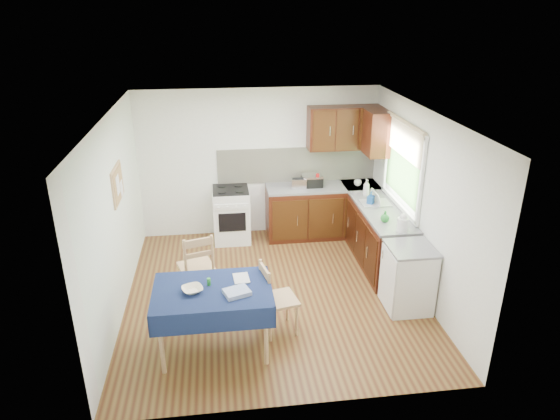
{
  "coord_description": "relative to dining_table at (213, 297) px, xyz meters",
  "views": [
    {
      "loc": [
        -0.68,
        -5.92,
        3.75
      ],
      "look_at": [
        0.12,
        0.23,
        1.16
      ],
      "focal_mm": 32.0,
      "sensor_mm": 36.0,
      "label": 1
    }
  ],
  "objects": [
    {
      "name": "upper_cabinets",
      "position": [
        2.34,
        2.89,
        1.15
      ],
      "size": [
        1.2,
        0.85,
        0.7
      ],
      "color": "black",
      "rests_on": "wall_back"
    },
    {
      "name": "stove",
      "position": [
        0.32,
        2.89,
        -0.24
      ],
      "size": [
        0.6,
        0.61,
        0.92
      ],
      "color": "white",
      "rests_on": "ground"
    },
    {
      "name": "book",
      "position": [
        0.25,
        0.17,
        0.11
      ],
      "size": [
        0.19,
        0.25,
        0.02
      ],
      "primitive_type": "imported",
      "rotation": [
        0.0,
        0.0,
        0.07
      ],
      "color": "white",
      "rests_on": "dining_table"
    },
    {
      "name": "kettle",
      "position": [
        2.55,
        0.99,
        0.32
      ],
      "size": [
        0.15,
        0.15,
        0.26
      ],
      "color": "white",
      "rests_on": "worktop_right"
    },
    {
      "name": "dish_rack",
      "position": [
        2.49,
        2.0,
        0.23
      ],
      "size": [
        0.44,
        0.34,
        0.21
      ],
      "rotation": [
        0.0,
        0.0,
        -0.24
      ],
      "color": "#949499",
      "rests_on": "worktop_right"
    },
    {
      "name": "chair_near",
      "position": [
        0.73,
        0.24,
        -0.2
      ],
      "size": [
        0.49,
        0.49,
        0.93
      ],
      "rotation": [
        0.0,
        0.0,
        1.78
      ],
      "color": "tan",
      "rests_on": "ground"
    },
    {
      "name": "sandwich_press",
      "position": [
        1.68,
        2.92,
        0.3
      ],
      "size": [
        0.33,
        0.29,
        0.19
      ],
      "rotation": [
        0.0,
        0.0,
        0.29
      ],
      "color": "black",
      "rests_on": "worktop_back"
    },
    {
      "name": "soap_bottle_b",
      "position": [
        2.41,
        1.98,
        0.31
      ],
      "size": [
        0.13,
        0.13,
        0.21
      ],
      "primitive_type": "imported",
      "rotation": [
        0.0,
        0.0,
        2.44
      ],
      "color": "#1B539E",
      "rests_on": "worktop_right"
    },
    {
      "name": "chair_far",
      "position": [
        -0.21,
        1.07,
        -0.17
      ],
      "size": [
        0.55,
        0.55,
        1.0
      ],
      "rotation": [
        0.0,
        0.0,
        3.43
      ],
      "color": "tan",
      "rests_on": "ground"
    },
    {
      "name": "wall_back",
      "position": [
        0.82,
        3.19,
        0.55
      ],
      "size": [
        4.0,
        0.02,
        2.5
      ],
      "primitive_type": "cube",
      "color": "white",
      "rests_on": "ground"
    },
    {
      "name": "wall_front",
      "position": [
        0.82,
        -1.01,
        0.55
      ],
      "size": [
        4.0,
        0.02,
        2.5
      ],
      "primitive_type": "cube",
      "color": "white",
      "rests_on": "ground"
    },
    {
      "name": "wall_right",
      "position": [
        2.82,
        1.09,
        0.55
      ],
      "size": [
        0.02,
        4.2,
        2.5
      ],
      "primitive_type": "cube",
      "color": "white",
      "rests_on": "ground"
    },
    {
      "name": "fridge",
      "position": [
        2.52,
        0.54,
        -0.26
      ],
      "size": [
        0.58,
        0.6,
        0.89
      ],
      "color": "white",
      "rests_on": "ground"
    },
    {
      "name": "corkboard",
      "position": [
        -1.16,
        1.39,
        0.9
      ],
      "size": [
        0.04,
        0.62,
        0.47
      ],
      "color": "tan",
      "rests_on": "wall_left"
    },
    {
      "name": "soap_bottle_c",
      "position": [
        2.42,
        1.33,
        0.28
      ],
      "size": [
        0.18,
        0.18,
        0.16
      ],
      "primitive_type": "imported",
      "rotation": [
        0.0,
        0.0,
        3.82
      ],
      "color": "#22802D",
      "rests_on": "worktop_right"
    },
    {
      "name": "dining_table",
      "position": [
        0.0,
        0.0,
        0.0
      ],
      "size": [
        1.32,
        0.9,
        0.8
      ],
      "rotation": [
        0.0,
        0.0,
        -0.1
      ],
      "color": "#0E1639",
      "rests_on": "ground"
    },
    {
      "name": "tea_towel",
      "position": [
        0.27,
        -0.14,
        0.13
      ],
      "size": [
        0.33,
        0.29,
        0.05
      ],
      "primitive_type": "cube",
      "rotation": [
        0.0,
        0.0,
        0.34
      ],
      "color": "#27468F",
      "rests_on": "dining_table"
    },
    {
      "name": "ceiling",
      "position": [
        0.82,
        1.09,
        1.8
      ],
      "size": [
        4.0,
        4.2,
        0.02
      ],
      "primitive_type": "cube",
      "color": "white",
      "rests_on": "wall_back"
    },
    {
      "name": "toaster",
      "position": [
        1.43,
        2.82,
        0.29
      ],
      "size": [
        0.25,
        0.15,
        0.19
      ],
      "rotation": [
        0.0,
        0.0,
        0.39
      ],
      "color": "silver",
      "rests_on": "worktop_back"
    },
    {
      "name": "sauce_bottle",
      "position": [
        1.75,
        2.81,
        0.32
      ],
      "size": [
        0.06,
        0.06,
        0.24
      ],
      "primitive_type": "cylinder",
      "color": "red",
      "rests_on": "worktop_back"
    },
    {
      "name": "spice_jar",
      "position": [
        -0.04,
        0.09,
        0.15
      ],
      "size": [
        0.04,
        0.04,
        0.09
      ],
      "primitive_type": "cylinder",
      "color": "#24852B",
      "rests_on": "dining_table"
    },
    {
      "name": "window",
      "position": [
        2.79,
        1.79,
        0.95
      ],
      "size": [
        0.04,
        1.48,
        1.26
      ],
      "color": "#2E5322",
      "rests_on": "wall_right"
    },
    {
      "name": "wall_left",
      "position": [
        -1.18,
        1.09,
        0.55
      ],
      "size": [
        0.02,
        4.2,
        2.5
      ],
      "primitive_type": "cube",
      "color": "white",
      "rests_on": "ground"
    },
    {
      "name": "yellow_packet",
      "position": [
        1.61,
        3.05,
        0.28
      ],
      "size": [
        0.13,
        0.09,
        0.16
      ],
      "primitive_type": "cube",
      "rotation": [
        0.0,
        0.0,
        -0.05
      ],
      "color": "yellow",
      "rests_on": "worktop_back"
    },
    {
      "name": "floor",
      "position": [
        0.82,
        1.09,
        -0.7
      ],
      "size": [
        4.2,
        4.2,
        0.0
      ],
      "primitive_type": "plane",
      "color": "#512A15",
      "rests_on": "ground"
    },
    {
      "name": "plate_bowl",
      "position": [
        -0.22,
        -0.03,
        0.13
      ],
      "size": [
        0.29,
        0.29,
        0.06
      ],
      "primitive_type": "imported",
      "rotation": [
        0.0,
        0.0,
        0.33
      ],
      "color": "#F4E8C8",
      "rests_on": "dining_table"
    },
    {
      "name": "splashback",
      "position": [
        1.47,
        3.18,
        0.5
      ],
      "size": [
        2.7,
        0.02,
        0.6
      ],
      "primitive_type": "cube",
      "color": "beige",
      "rests_on": "wall_back"
    },
    {
      "name": "soap_bottle_a",
      "position": [
        2.45,
        2.36,
        0.34
      ],
      "size": [
        0.12,
        0.12,
        0.27
      ],
      "primitive_type": "imported",
      "rotation": [
        0.0,
        0.0,
        0.15
      ],
      "color": "white",
      "rests_on": "worktop_right"
    },
    {
      "name": "worktop_back",
      "position": [
        1.87,
        2.89,
        0.18
      ],
      "size": [
        1.9,
        0.6,
        0.04
      ],
      "primitive_type": "cube",
      "color": "slate",
      "rests_on": "base_cabinets"
    },
    {
      "name": "cup",
      "position": [
        2.44,
        2.83,
        0.25
      ],
      "size": [
        0.13,
        0.13,
        0.1
      ],
      "primitive_type": "imported",
      "rotation": [
        0.0,
        0.0,
        0.06
      ],
      "color": "silver",
      "rests_on": "worktop_back"
    },
    {
      "name": "worktop_corner",
      "position": [
        2.52,
        2.89,
        0.18
      ],
      "size": [
        0.6,
        0.6,
        0.04
      ],
      "primitive_type": "cube",
      "color": "slate",
      "rests_on": "base_cabinets"
    },
    {
      "name": "base_cabinets",
      "position": [
        2.17,
        2.35,
        -0.27
      ],
      "size": [
        1.9,
        2.3,
        0.86
      ],
      "color": "black",
      "rests_on": "ground"
    },
    {
      "name": "worktop_right",
      "position": [
        2.52,
        1.74,
        0.18
      ],
      "size": [
        0.6,
        1.7,
        0.04
      ],
      "primitive_type": "cube",
      "color": "slate",
      "rests_on": "base_cabinets"
    }
  ]
}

